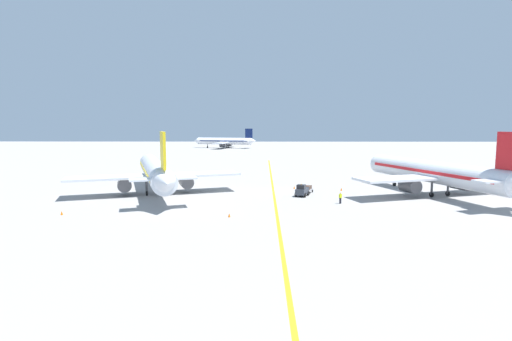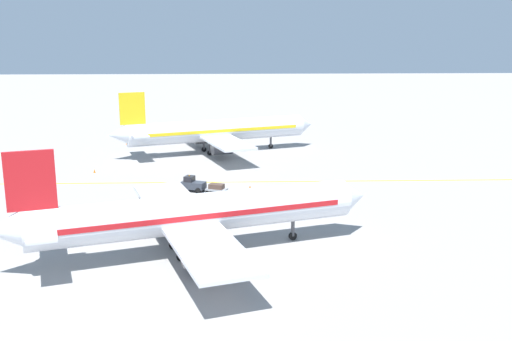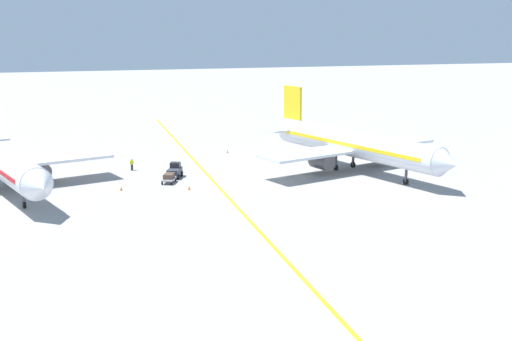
{
  "view_description": "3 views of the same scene",
  "coord_description": "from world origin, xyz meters",
  "px_view_note": "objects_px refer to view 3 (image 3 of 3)",
  "views": [
    {
      "loc": [
        -2.11,
        -68.65,
        11.56
      ],
      "look_at": [
        -2.97,
        -3.87,
        4.05
      ],
      "focal_mm": 28.0,
      "sensor_mm": 36.0,
      "label": 1
    },
    {
      "loc": [
        78.52,
        0.23,
        20.22
      ],
      "look_at": [
        2.43,
        3.2,
        2.16
      ],
      "focal_mm": 42.0,
      "sensor_mm": 36.0,
      "label": 2
    },
    {
      "loc": [
        18.24,
        86.53,
        20.87
      ],
      "look_at": [
        -4.28,
        3.83,
        2.28
      ],
      "focal_mm": 50.0,
      "sensor_mm": 36.0,
      "label": 3
    }
  ],
  "objects_px": {
    "baggage_cart_trailing": "(169,177)",
    "traffic_cone_near_nose": "(121,188)",
    "ground_crew_worker": "(132,164)",
    "traffic_cone_far_edge": "(228,151)",
    "airplane_at_gate": "(353,144)",
    "baggage_tug_dark": "(175,171)",
    "traffic_cone_by_wingtip": "(358,146)",
    "traffic_cone_mid_apron": "(189,188)"
  },
  "relations": [
    {
      "from": "traffic_cone_by_wingtip",
      "to": "ground_crew_worker",
      "type": "bearing_deg",
      "value": 12.04
    },
    {
      "from": "baggage_tug_dark",
      "to": "ground_crew_worker",
      "type": "distance_m",
      "value": 7.8
    },
    {
      "from": "traffic_cone_near_nose",
      "to": "traffic_cone_far_edge",
      "type": "height_order",
      "value": "same"
    },
    {
      "from": "airplane_at_gate",
      "to": "baggage_cart_trailing",
      "type": "xyz_separation_m",
      "value": [
        25.52,
        0.81,
        -2.95
      ]
    },
    {
      "from": "ground_crew_worker",
      "to": "traffic_cone_near_nose",
      "type": "relative_size",
      "value": 3.05
    },
    {
      "from": "baggage_tug_dark",
      "to": "ground_crew_worker",
      "type": "xyz_separation_m",
      "value": [
        5.03,
        -5.97,
        0.01
      ]
    },
    {
      "from": "traffic_cone_mid_apron",
      "to": "traffic_cone_near_nose",
      "type": "bearing_deg",
      "value": -12.55
    },
    {
      "from": "baggage_tug_dark",
      "to": "ground_crew_worker",
      "type": "relative_size",
      "value": 1.99
    },
    {
      "from": "traffic_cone_near_nose",
      "to": "traffic_cone_far_edge",
      "type": "relative_size",
      "value": 1.0
    },
    {
      "from": "baggage_cart_trailing",
      "to": "traffic_cone_mid_apron",
      "type": "height_order",
      "value": "baggage_cart_trailing"
    },
    {
      "from": "traffic_cone_by_wingtip",
      "to": "traffic_cone_far_edge",
      "type": "distance_m",
      "value": 21.61
    },
    {
      "from": "traffic_cone_mid_apron",
      "to": "baggage_cart_trailing",
      "type": "bearing_deg",
      "value": -66.39
    },
    {
      "from": "baggage_cart_trailing",
      "to": "traffic_cone_near_nose",
      "type": "height_order",
      "value": "baggage_cart_trailing"
    },
    {
      "from": "traffic_cone_far_edge",
      "to": "airplane_at_gate",
      "type": "bearing_deg",
      "value": 128.75
    },
    {
      "from": "traffic_cone_far_edge",
      "to": "traffic_cone_near_nose",
      "type": "bearing_deg",
      "value": 48.43
    },
    {
      "from": "traffic_cone_near_nose",
      "to": "traffic_cone_far_edge",
      "type": "distance_m",
      "value": 27.2
    },
    {
      "from": "ground_crew_worker",
      "to": "baggage_tug_dark",
      "type": "bearing_deg",
      "value": 130.12
    },
    {
      "from": "airplane_at_gate",
      "to": "baggage_cart_trailing",
      "type": "distance_m",
      "value": 25.7
    },
    {
      "from": "traffic_cone_near_nose",
      "to": "ground_crew_worker",
      "type": "bearing_deg",
      "value": -101.97
    },
    {
      "from": "traffic_cone_by_wingtip",
      "to": "traffic_cone_mid_apron",
      "type": "bearing_deg",
      "value": 33.95
    },
    {
      "from": "traffic_cone_by_wingtip",
      "to": "airplane_at_gate",
      "type": "bearing_deg",
      "value": 64.01
    },
    {
      "from": "baggage_tug_dark",
      "to": "traffic_cone_by_wingtip",
      "type": "xyz_separation_m",
      "value": [
        -32.17,
        -13.91,
        -0.63
      ]
    },
    {
      "from": "ground_crew_worker",
      "to": "traffic_cone_far_edge",
      "type": "bearing_deg",
      "value": -150.44
    },
    {
      "from": "baggage_tug_dark",
      "to": "traffic_cone_near_nose",
      "type": "xyz_separation_m",
      "value": [
        7.46,
        5.52,
        -0.63
      ]
    },
    {
      "from": "traffic_cone_near_nose",
      "to": "traffic_cone_by_wingtip",
      "type": "distance_m",
      "value": 44.14
    },
    {
      "from": "traffic_cone_near_nose",
      "to": "traffic_cone_far_edge",
      "type": "xyz_separation_m",
      "value": [
        -18.05,
        -20.34,
        0.0
      ]
    },
    {
      "from": "airplane_at_gate",
      "to": "traffic_cone_mid_apron",
      "type": "relative_size",
      "value": 62.63
    },
    {
      "from": "airplane_at_gate",
      "to": "baggage_tug_dark",
      "type": "height_order",
      "value": "airplane_at_gate"
    },
    {
      "from": "baggage_tug_dark",
      "to": "baggage_cart_trailing",
      "type": "relative_size",
      "value": 1.14
    },
    {
      "from": "ground_crew_worker",
      "to": "baggage_cart_trailing",
      "type": "bearing_deg",
      "value": 112.84
    },
    {
      "from": "airplane_at_gate",
      "to": "baggage_cart_trailing",
      "type": "relative_size",
      "value": 11.74
    },
    {
      "from": "baggage_cart_trailing",
      "to": "traffic_cone_near_nose",
      "type": "xyz_separation_m",
      "value": [
        6.24,
        2.46,
        -0.49
      ]
    },
    {
      "from": "airplane_at_gate",
      "to": "baggage_cart_trailing",
      "type": "height_order",
      "value": "airplane_at_gate"
    },
    {
      "from": "baggage_cart_trailing",
      "to": "traffic_cone_far_edge",
      "type": "xyz_separation_m",
      "value": [
        -11.81,
        -17.88,
        -0.49
      ]
    },
    {
      "from": "baggage_cart_trailing",
      "to": "ground_crew_worker",
      "type": "height_order",
      "value": "ground_crew_worker"
    },
    {
      "from": "ground_crew_worker",
      "to": "traffic_cone_mid_apron",
      "type": "xyz_separation_m",
      "value": [
        -5.67,
        13.29,
        -0.63
      ]
    },
    {
      "from": "baggage_tug_dark",
      "to": "ground_crew_worker",
      "type": "height_order",
      "value": "baggage_tug_dark"
    },
    {
      "from": "traffic_cone_mid_apron",
      "to": "traffic_cone_by_wingtip",
      "type": "distance_m",
      "value": 38.01
    },
    {
      "from": "baggage_tug_dark",
      "to": "traffic_cone_mid_apron",
      "type": "relative_size",
      "value": 6.08
    },
    {
      "from": "baggage_cart_trailing",
      "to": "traffic_cone_mid_apron",
      "type": "xyz_separation_m",
      "value": [
        -1.86,
        4.26,
        -0.49
      ]
    },
    {
      "from": "ground_crew_worker",
      "to": "traffic_cone_near_nose",
      "type": "distance_m",
      "value": 11.76
    },
    {
      "from": "baggage_tug_dark",
      "to": "traffic_cone_by_wingtip",
      "type": "bearing_deg",
      "value": -156.62
    }
  ]
}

